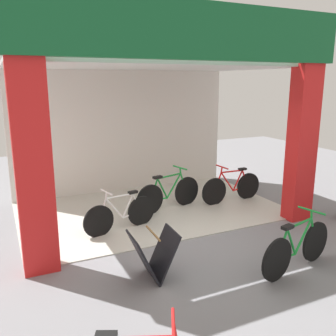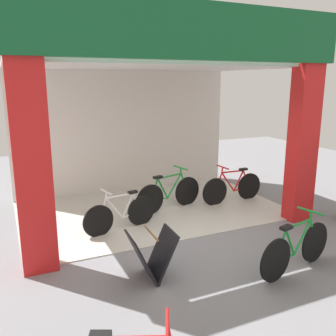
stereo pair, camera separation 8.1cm
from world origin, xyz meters
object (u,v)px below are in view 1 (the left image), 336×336
Objects in this scene: sandwich_board_sign at (153,255)px; bicycle_parked_1 at (297,248)px; bicycle_inside_2 at (232,187)px; bicycle_inside_1 at (121,214)px; bicycle_inside_0 at (169,194)px.

bicycle_parked_1 is at bearing -19.01° from sandwich_board_sign.
bicycle_inside_2 is at bearing 38.45° from sandwich_board_sign.
bicycle_inside_2 is 2.28× the size of sandwich_board_sign.
bicycle_inside_2 reaches higher than bicycle_inside_1.
bicycle_inside_1 is 0.94× the size of bicycle_parked_1.
sandwich_board_sign is at bearing -119.70° from bicycle_inside_0.
bicycle_inside_0 reaches higher than sandwich_board_sign.
bicycle_inside_0 is 1.59m from bicycle_inside_2.
bicycle_inside_0 reaches higher than bicycle_inside_2.
sandwich_board_sign is at bearing 160.99° from bicycle_parked_1.
bicycle_inside_1 is 2.97m from bicycle_inside_2.
bicycle_inside_1 is (-1.33, -0.68, -0.04)m from bicycle_inside_0.
bicycle_inside_2 is 3.88m from sandwich_board_sign.
bicycle_inside_2 is (2.92, 0.54, 0.02)m from bicycle_inside_1.
bicycle_inside_0 is 1.11× the size of bicycle_inside_1.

